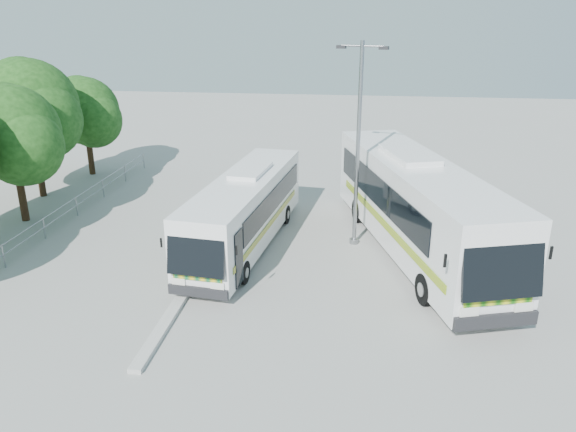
# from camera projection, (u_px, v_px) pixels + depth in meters

# --- Properties ---
(ground) EXTENTS (100.00, 100.00, 0.00)m
(ground) POSITION_uv_depth(u_px,v_px,m) (255.00, 282.00, 20.97)
(ground) COLOR gray
(ground) RESTS_ON ground
(kerb_divider) EXTENTS (0.40, 16.00, 0.15)m
(kerb_divider) POSITION_uv_depth(u_px,v_px,m) (208.00, 255.00, 23.08)
(kerb_divider) COLOR #B2B2AD
(kerb_divider) RESTS_ON ground
(railing) EXTENTS (0.06, 22.00, 1.00)m
(railing) POSITION_uv_depth(u_px,v_px,m) (55.00, 216.00, 25.63)
(railing) COLOR gray
(railing) RESTS_ON ground
(tree_far_c) EXTENTS (4.97, 4.69, 6.49)m
(tree_far_c) POSITION_uv_depth(u_px,v_px,m) (13.00, 133.00, 25.70)
(tree_far_c) COLOR #382314
(tree_far_c) RESTS_ON ground
(tree_far_d) EXTENTS (5.62, 5.30, 7.33)m
(tree_far_d) POSITION_uv_depth(u_px,v_px,m) (31.00, 108.00, 29.09)
(tree_far_d) COLOR #382314
(tree_far_d) RESTS_ON ground
(tree_far_e) EXTENTS (4.54, 4.28, 5.92)m
(tree_far_e) POSITION_uv_depth(u_px,v_px,m) (86.00, 111.00, 33.52)
(tree_far_e) COLOR #382314
(tree_far_e) RESTS_ON ground
(coach_main) EXTENTS (3.39, 11.04, 3.01)m
(coach_main) POSITION_uv_depth(u_px,v_px,m) (245.00, 209.00, 23.68)
(coach_main) COLOR silver
(coach_main) RESTS_ON ground
(coach_adjacent) EXTENTS (6.58, 13.89, 3.80)m
(coach_adjacent) POSITION_uv_depth(u_px,v_px,m) (416.00, 205.00, 22.91)
(coach_adjacent) COLOR silver
(coach_adjacent) RESTS_ON ground
(lamppost) EXTENTS (2.04, 0.74, 8.48)m
(lamppost) POSITION_uv_depth(u_px,v_px,m) (358.00, 138.00, 22.86)
(lamppost) COLOR gray
(lamppost) RESTS_ON ground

